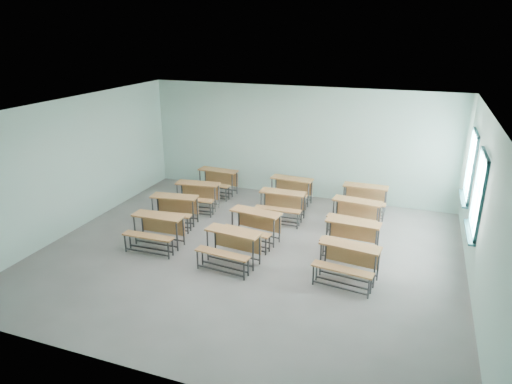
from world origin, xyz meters
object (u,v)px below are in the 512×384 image
desk_unit_r1c1 (254,222)px  desk_unit_r3c1 (290,187)px  desk_unit_r3c2 (365,195)px  desk_unit_r2c0 (197,192)px  desk_unit_r2c1 (282,202)px  desk_unit_r0c0 (156,227)px  desk_unit_r1c0 (173,206)px  desk_unit_r1c2 (352,233)px  desk_unit_r0c1 (231,243)px  desk_unit_r0c2 (348,258)px  desk_unit_r3c0 (217,178)px  desk_unit_r2c2 (356,211)px

desk_unit_r1c1 → desk_unit_r3c1: bearing=94.7°
desk_unit_r3c1 → desk_unit_r3c2: bearing=5.1°
desk_unit_r2c0 → desk_unit_r3c1: (2.28, 1.29, 0.00)m
desk_unit_r1c1 → desk_unit_r2c1: 1.50m
desk_unit_r0c0 → desk_unit_r1c0: bearing=101.0°
desk_unit_r0c0 → desk_unit_r2c1: size_ratio=1.00×
desk_unit_r1c1 → desk_unit_r1c2: 2.22m
desk_unit_r0c1 → desk_unit_r0c0: bearing=-179.9°
desk_unit_r0c2 → desk_unit_r2c1: bearing=137.6°
desk_unit_r1c2 → desk_unit_r2c0: bearing=168.4°
desk_unit_r1c2 → desk_unit_r2c1: (-1.99, 1.30, 0.00)m
desk_unit_r1c2 → desk_unit_r3c2: bearing=94.6°
desk_unit_r3c0 → desk_unit_r2c0: bearing=-86.4°
desk_unit_r1c1 → desk_unit_r2c0: (-2.16, 1.37, 0.00)m
desk_unit_r0c1 → desk_unit_r0c2: same height
desk_unit_r1c1 → desk_unit_r0c2: bearing=-15.3°
desk_unit_r0c1 → desk_unit_r1c0: bearing=152.8°
desk_unit_r1c0 → desk_unit_r1c1: (2.24, -0.25, 0.00)m
desk_unit_r1c2 → desk_unit_r2c2: size_ratio=0.98×
desk_unit_r1c0 → desk_unit_r1c1: 2.26m
desk_unit_r0c0 → desk_unit_r0c1: (1.91, -0.19, 0.00)m
desk_unit_r0c2 → desk_unit_r2c1: (-2.11, 2.46, 0.00)m
desk_unit_r1c0 → desk_unit_r2c0: (0.08, 1.12, 0.00)m
desk_unit_r2c0 → desk_unit_r1c2: bearing=-21.7°
desk_unit_r1c2 → desk_unit_r3c1: (-2.09, 2.47, 0.00)m
desk_unit_r0c0 → desk_unit_r2c0: (-0.18, 2.34, 0.00)m
desk_unit_r1c2 → desk_unit_r2c0: 4.53m
desk_unit_r0c2 → desk_unit_r3c1: 4.24m
desk_unit_r0c1 → desk_unit_r1c1: size_ratio=0.99×
desk_unit_r1c1 → desk_unit_r2c1: same height
desk_unit_r1c1 → desk_unit_r3c2: 3.47m
desk_unit_r0c2 → desk_unit_r1c1: same height
desk_unit_r0c2 → desk_unit_r1c2: 1.16m
desk_unit_r1c0 → desk_unit_r3c1: bearing=37.9°
desk_unit_r0c0 → desk_unit_r3c2: bearing=40.4°
desk_unit_r0c2 → desk_unit_r3c0: (-4.49, 3.64, 0.00)m
desk_unit_r3c0 → desk_unit_r0c1: bearing=-57.8°
desk_unit_r1c2 → desk_unit_r1c1: bearing=-171.8°
desk_unit_r3c2 → desk_unit_r1c2: bearing=-89.4°
desk_unit_r0c0 → desk_unit_r1c0: 1.25m
desk_unit_r1c1 → desk_unit_r2c2: bearing=43.1°
desk_unit_r1c0 → desk_unit_r3c2: size_ratio=1.07×
desk_unit_r0c0 → desk_unit_r3c1: same height
desk_unit_r3c0 → desk_unit_r2c2: bearing=-11.5°
desk_unit_r0c0 → desk_unit_r3c1: 4.19m
desk_unit_r2c2 → desk_unit_r2c1: bearing=-173.6°
desk_unit_r0c1 → desk_unit_r1c1: same height
desk_unit_r0c0 → desk_unit_r2c0: bearing=93.2°
desk_unit_r0c2 → desk_unit_r2c1: size_ratio=1.06×
desk_unit_r3c1 → desk_unit_r2c1: bearing=-81.7°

